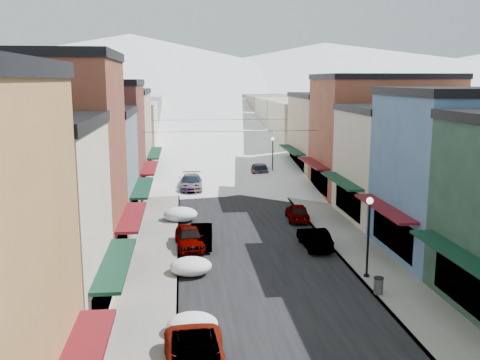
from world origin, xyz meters
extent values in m
cube|color=black|center=(0.00, 60.00, 0.01)|extent=(10.00, 160.00, 0.01)
cube|color=gray|center=(-6.60, 60.00, 0.07)|extent=(3.20, 160.00, 0.15)
cube|color=gray|center=(6.60, 60.00, 0.07)|extent=(3.20, 160.00, 0.15)
cube|color=slate|center=(-5.05, 60.00, 0.07)|extent=(0.10, 160.00, 0.15)
cube|color=slate|center=(5.05, 60.00, 0.07)|extent=(0.10, 160.00, 0.15)
cube|color=#0E3222|center=(-7.60, 12.50, 3.20)|extent=(1.20, 6.80, 0.15)
cube|color=brown|center=(-13.70, 20.50, 6.00)|extent=(11.00, 8.00, 12.00)
cube|color=black|center=(-13.70, 20.50, 12.25)|extent=(11.20, 8.20, 0.50)
cube|color=maroon|center=(-7.60, 20.50, 3.20)|extent=(1.20, 6.80, 0.15)
cube|color=slate|center=(-13.20, 29.00, 4.25)|extent=(10.00, 9.00, 8.50)
cube|color=black|center=(-13.20, 29.00, 8.75)|extent=(10.20, 9.20, 0.50)
cube|color=#0E3222|center=(-7.60, 29.00, 3.20)|extent=(1.20, 7.65, 0.15)
cube|color=maroon|center=(-14.20, 38.00, 5.25)|extent=(12.00, 9.00, 10.50)
cube|color=black|center=(-14.20, 38.00, 10.75)|extent=(12.20, 9.20, 0.50)
cube|color=maroon|center=(-7.60, 38.00, 3.20)|extent=(1.20, 7.65, 0.15)
cube|color=tan|center=(-13.20, 48.00, 4.75)|extent=(10.00, 11.00, 9.50)
cube|color=black|center=(-13.20, 48.00, 9.75)|extent=(10.20, 11.20, 0.50)
cube|color=#0E3222|center=(-7.60, 48.00, 3.20)|extent=(1.20, 9.35, 0.15)
cube|color=#0E3222|center=(7.60, 12.00, 3.20)|extent=(1.20, 7.65, 0.15)
cube|color=#3F648F|center=(13.20, 21.00, 5.00)|extent=(10.00, 9.00, 10.00)
cube|color=black|center=(13.20, 21.00, 10.25)|extent=(10.20, 9.20, 0.50)
cube|color=maroon|center=(7.60, 21.00, 3.20)|extent=(1.20, 7.65, 0.15)
cube|color=beige|center=(13.70, 30.00, 4.25)|extent=(11.00, 9.00, 8.50)
cube|color=black|center=(13.70, 30.00, 8.75)|extent=(11.20, 9.20, 0.50)
cube|color=#0E3222|center=(7.60, 30.00, 3.20)|extent=(1.20, 7.65, 0.15)
cube|color=brown|center=(14.20, 39.00, 5.50)|extent=(12.00, 9.00, 11.00)
cube|color=black|center=(14.20, 39.00, 11.25)|extent=(12.20, 9.20, 0.50)
cube|color=maroon|center=(7.60, 39.00, 3.20)|extent=(1.20, 7.65, 0.15)
cube|color=tan|center=(13.20, 49.00, 4.50)|extent=(10.00, 11.00, 9.00)
cube|color=black|center=(13.20, 49.00, 9.25)|extent=(10.20, 11.20, 0.50)
cube|color=#0E3222|center=(7.60, 49.00, 3.20)|extent=(1.20, 9.35, 0.15)
cube|color=gray|center=(-12.50, 62.00, 4.00)|extent=(9.00, 13.00, 8.00)
cube|color=gray|center=(12.50, 62.00, 4.00)|extent=(9.00, 13.00, 8.00)
cube|color=gray|center=(-12.50, 76.00, 4.00)|extent=(9.00, 13.00, 8.00)
cube|color=gray|center=(12.50, 76.00, 4.00)|extent=(9.00, 13.00, 8.00)
cube|color=gray|center=(-12.50, 90.00, 4.00)|extent=(9.00, 13.00, 8.00)
cube|color=gray|center=(12.50, 90.00, 4.00)|extent=(9.00, 13.00, 8.00)
cube|color=gray|center=(-12.50, 104.00, 4.00)|extent=(9.00, 13.00, 8.00)
cube|color=gray|center=(12.50, 104.00, 4.00)|extent=(9.00, 13.00, 8.00)
cube|color=silver|center=(0.00, 225.00, 6.00)|extent=(360.00, 40.00, 12.00)
cone|color=white|center=(-30.00, 275.00, 17.00)|extent=(300.00, 300.00, 34.00)
cone|color=white|center=(70.00, 270.00, 15.00)|extent=(320.00, 320.00, 30.00)
cylinder|color=black|center=(0.00, 40.00, 6.20)|extent=(16.40, 0.04, 0.04)
cylinder|color=black|center=(0.00, 55.00, 6.20)|extent=(16.40, 0.04, 0.04)
imported|color=white|center=(-4.30, 8.61, 0.70)|extent=(2.54, 5.13, 1.40)
imported|color=gray|center=(-4.30, 24.24, 0.74)|extent=(2.12, 4.48, 1.48)
imported|color=black|center=(-3.50, 24.68, 0.68)|extent=(1.67, 4.20, 1.36)
imported|color=#9D9FA5|center=(-3.83, 42.95, 0.79)|extent=(2.41, 5.54, 1.59)
imported|color=black|center=(3.90, 23.38, 0.68)|extent=(1.56, 4.18, 1.37)
imported|color=#919499|center=(4.30, 30.47, 0.68)|extent=(1.89, 4.08, 1.35)
imported|color=black|center=(4.00, 49.38, 0.83)|extent=(2.84, 5.89, 1.65)
imported|color=#999DA1|center=(-0.90, 56.01, 0.81)|extent=(2.37, 4.90, 1.61)
imported|color=silver|center=(1.30, 73.58, 0.78)|extent=(3.27, 5.87, 1.55)
cylinder|color=#5B5D60|center=(5.20, 15.14, 0.56)|extent=(0.48, 0.48, 0.83)
cylinder|color=black|center=(5.20, 15.14, 1.00)|extent=(0.51, 0.51, 0.06)
cylinder|color=black|center=(5.44, 17.58, 0.20)|extent=(0.31, 0.31, 0.10)
cylinder|color=black|center=(5.44, 17.58, 2.24)|extent=(0.13, 0.13, 4.17)
sphere|color=white|center=(5.44, 17.58, 4.48)|extent=(0.38, 0.38, 0.38)
cylinder|color=black|center=(5.20, 47.51, 0.20)|extent=(0.32, 0.32, 0.11)
cylinder|color=black|center=(5.20, 47.51, 2.31)|extent=(0.13, 0.13, 4.32)
sphere|color=white|center=(5.20, 47.51, 4.63)|extent=(0.39, 0.39, 0.39)
ellipsoid|color=white|center=(-4.37, 11.94, 0.48)|extent=(2.25, 1.90, 0.95)
ellipsoid|color=white|center=(-4.17, 13.14, 0.24)|extent=(0.96, 0.86, 0.48)
ellipsoid|color=white|center=(-4.30, 19.28, 0.51)|extent=(2.39, 2.02, 1.01)
ellipsoid|color=white|center=(-4.10, 20.48, 0.26)|extent=(1.02, 0.92, 0.51)
ellipsoid|color=white|center=(-4.90, 31.11, 0.57)|extent=(2.67, 2.26, 1.13)
ellipsoid|color=white|center=(-4.70, 32.31, 0.29)|extent=(1.14, 1.03, 0.57)
camera|label=1|loc=(-4.65, -9.81, 10.95)|focal=40.00mm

